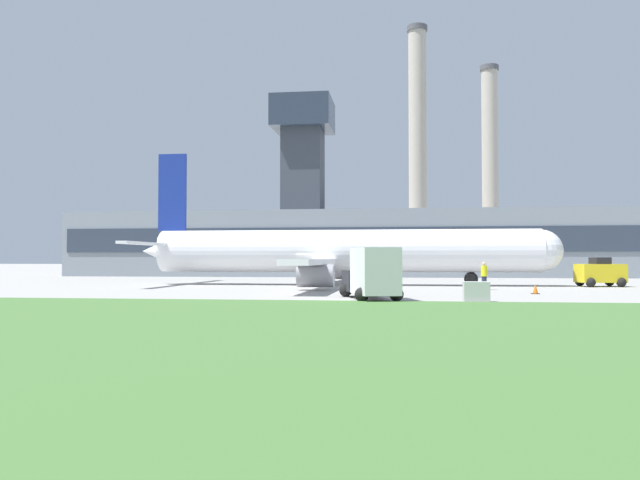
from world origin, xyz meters
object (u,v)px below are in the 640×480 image
object	(u,v)px
airplane	(339,252)
baggage_truck	(371,275)
ground_crew_person	(484,276)
pushback_tug	(600,273)

from	to	relation	value
airplane	baggage_truck	distance (m)	17.70
airplane	ground_crew_person	size ratio (longest dim) A/B	17.92
pushback_tug	ground_crew_person	world-z (taller)	pushback_tug
airplane	ground_crew_person	xyz separation A→B (m)	(10.36, -6.13, -1.70)
baggage_truck	ground_crew_person	size ratio (longest dim) A/B	3.30
pushback_tug	baggage_truck	size ratio (longest dim) A/B	0.58
airplane	pushback_tug	bearing A→B (deg)	-0.60
pushback_tug	ground_crew_person	xyz separation A→B (m)	(-9.20, -5.93, -0.03)
airplane	baggage_truck	size ratio (longest dim) A/B	5.43
airplane	baggage_truck	bearing A→B (deg)	-79.04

